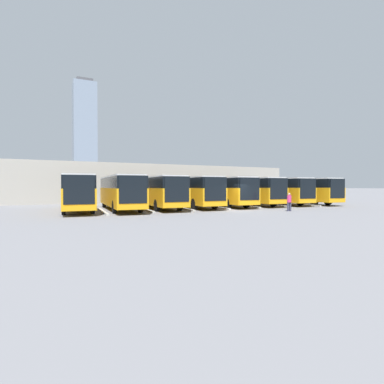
# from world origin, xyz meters

# --- Properties ---
(ground_plane) EXTENTS (600.00, 600.00, 0.00)m
(ground_plane) POSITION_xyz_m (0.00, 0.00, 0.00)
(ground_plane) COLOR slate
(bus_0) EXTENTS (3.19, 12.59, 3.28)m
(bus_0) POSITION_xyz_m (-13.70, -5.91, 1.83)
(bus_0) COLOR orange
(bus_0) RESTS_ON ground_plane
(curb_divider_0) EXTENTS (0.64, 7.23, 0.15)m
(curb_divider_0) POSITION_xyz_m (-11.74, -4.06, 0.07)
(curb_divider_0) COLOR #B2B2AD
(curb_divider_0) RESTS_ON ground_plane
(bus_1) EXTENTS (3.19, 12.59, 3.28)m
(bus_1) POSITION_xyz_m (-9.78, -6.53, 1.83)
(bus_1) COLOR orange
(bus_1) RESTS_ON ground_plane
(curb_divider_1) EXTENTS (0.64, 7.23, 0.15)m
(curb_divider_1) POSITION_xyz_m (-7.83, -4.68, 0.07)
(curb_divider_1) COLOR #B2B2AD
(curb_divider_1) RESTS_ON ground_plane
(bus_2) EXTENTS (3.19, 12.59, 3.28)m
(bus_2) POSITION_xyz_m (-5.87, -6.74, 1.83)
(bus_2) COLOR orange
(bus_2) RESTS_ON ground_plane
(curb_divider_2) EXTENTS (0.64, 7.23, 0.15)m
(curb_divider_2) POSITION_xyz_m (-3.91, -4.90, 0.07)
(curb_divider_2) COLOR #B2B2AD
(curb_divider_2) RESTS_ON ground_plane
(bus_3) EXTENTS (3.19, 12.59, 3.28)m
(bus_3) POSITION_xyz_m (-1.96, -6.47, 1.83)
(bus_3) COLOR orange
(bus_3) RESTS_ON ground_plane
(curb_divider_3) EXTENTS (0.64, 7.23, 0.15)m
(curb_divider_3) POSITION_xyz_m (-0.00, -4.62, 0.07)
(curb_divider_3) COLOR #B2B2AD
(curb_divider_3) RESTS_ON ground_plane
(bus_4) EXTENTS (3.19, 12.59, 3.28)m
(bus_4) POSITION_xyz_m (1.96, -6.39, 1.83)
(bus_4) COLOR orange
(bus_4) RESTS_ON ground_plane
(curb_divider_4) EXTENTS (0.64, 7.23, 0.15)m
(curb_divider_4) POSITION_xyz_m (3.91, -4.55, 0.07)
(curb_divider_4) COLOR #B2B2AD
(curb_divider_4) RESTS_ON ground_plane
(bus_5) EXTENTS (3.19, 12.59, 3.28)m
(bus_5) POSITION_xyz_m (5.87, -6.18, 1.83)
(bus_5) COLOR orange
(bus_5) RESTS_ON ground_plane
(curb_divider_5) EXTENTS (0.64, 7.23, 0.15)m
(curb_divider_5) POSITION_xyz_m (7.83, -4.34, 0.07)
(curb_divider_5) COLOR #B2B2AD
(curb_divider_5) RESTS_ON ground_plane
(bus_6) EXTENTS (3.19, 12.59, 3.28)m
(bus_6) POSITION_xyz_m (9.79, -5.73, 1.83)
(bus_6) COLOR orange
(bus_6) RESTS_ON ground_plane
(curb_divider_6) EXTENTS (0.64, 7.23, 0.15)m
(curb_divider_6) POSITION_xyz_m (11.74, -3.89, 0.07)
(curb_divider_6) COLOR #B2B2AD
(curb_divider_6) RESTS_ON ground_plane
(bus_7) EXTENTS (3.19, 12.59, 3.28)m
(bus_7) POSITION_xyz_m (13.70, -6.33, 1.83)
(bus_7) COLOR orange
(bus_7) RESTS_ON ground_plane
(pedestrian) EXTENTS (0.49, 0.49, 1.69)m
(pedestrian) POSITION_xyz_m (-3.91, 2.61, 0.91)
(pedestrian) COLOR #38384C
(pedestrian) RESTS_ON ground_plane
(station_building) EXTENTS (42.91, 11.92, 5.58)m
(station_building) POSITION_xyz_m (0.00, -22.68, 2.83)
(station_building) COLOR #A8A399
(station_building) RESTS_ON ground_plane
(office_tower) EXTENTS (14.77, 14.77, 74.09)m
(office_tower) POSITION_xyz_m (-6.78, -190.97, 36.44)
(office_tower) COLOR #7F8EA3
(office_tower) RESTS_ON ground_plane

